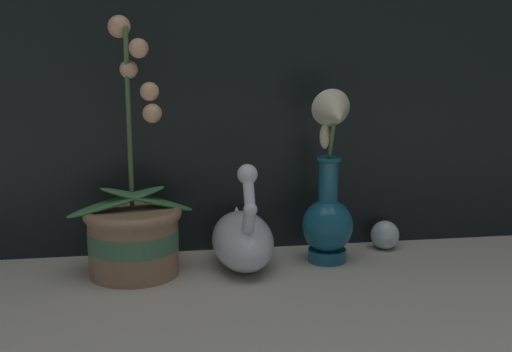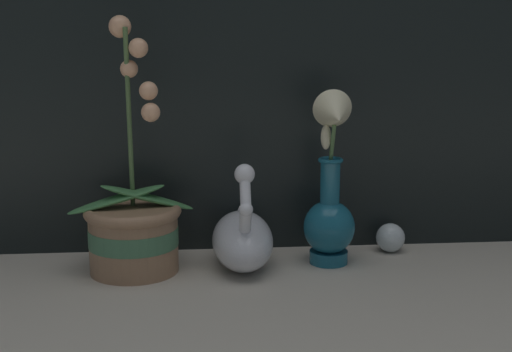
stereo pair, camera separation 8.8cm
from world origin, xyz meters
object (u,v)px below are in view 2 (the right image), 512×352
Objects in this scene: swan_figurine at (242,237)px; glass_sphere at (390,238)px; blue_vase at (331,200)px; orchid_potted_plant at (133,227)px.

glass_sphere is (0.28, 0.06, -0.03)m from swan_figurine.
glass_sphere is at bearing 25.74° from blue_vase.
swan_figurine is at bearing -179.30° from blue_vase.
orchid_potted_plant is 0.48m from glass_sphere.
blue_vase is (0.34, 0.01, 0.04)m from orchid_potted_plant.
orchid_potted_plant is 2.05× the size of swan_figurine.
swan_figurine reaches higher than glass_sphere.
blue_vase is at bearing -154.26° from glass_sphere.
orchid_potted_plant reaches higher than blue_vase.
glass_sphere is at bearing 12.61° from swan_figurine.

